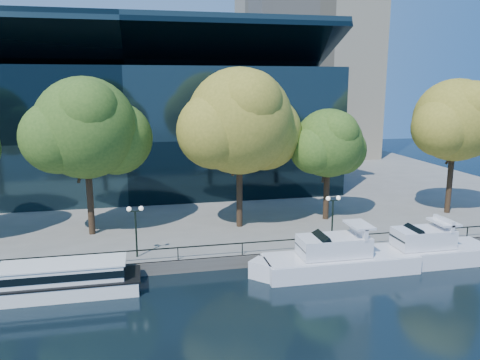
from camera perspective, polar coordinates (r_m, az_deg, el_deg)
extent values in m
plane|color=black|center=(33.79, -7.06, -13.14)|extent=(160.00, 160.00, 0.00)
cube|color=slate|center=(68.52, -9.75, 0.03)|extent=(90.00, 67.00, 1.00)
cube|color=#47443F|center=(36.39, -7.51, -10.43)|extent=(90.00, 0.25, 1.00)
cube|color=black|center=(36.06, -7.59, -8.18)|extent=(88.20, 0.08, 0.08)
cube|color=black|center=(36.23, -7.57, -8.92)|extent=(0.07, 0.07, 0.90)
cube|color=black|center=(62.93, -13.47, 5.77)|extent=(50.00, 24.00, 16.00)
cube|color=black|center=(58.72, -14.01, 14.63)|extent=(50.00, 17.14, 7.86)
cube|color=white|center=(35.13, -22.91, -12.13)|extent=(12.75, 3.10, 1.00)
cube|color=black|center=(34.94, -22.98, -11.35)|extent=(13.00, 3.16, 0.11)
cube|color=white|center=(34.64, -22.31, -10.47)|extent=(9.94, 2.54, 1.09)
cube|color=black|center=(34.62, -22.31, -10.40)|extent=(10.07, 2.60, 0.50)
cube|color=white|center=(34.43, -22.39, -9.55)|extent=(10.20, 2.66, 0.09)
cube|color=white|center=(36.97, 12.10, -9.95)|extent=(11.70, 3.34, 1.34)
cube|color=white|center=(35.11, 3.17, -10.90)|extent=(2.56, 2.56, 1.34)
cube|color=white|center=(36.73, 12.14, -8.95)|extent=(11.47, 3.28, 0.09)
cube|color=white|center=(36.22, 11.34, -7.84)|extent=(5.27, 2.51, 1.45)
cube|color=black|center=(35.63, 9.08, -7.90)|extent=(2.30, 2.41, 1.83)
cube|color=white|center=(36.70, 14.28, -5.98)|extent=(0.28, 2.61, 0.89)
cube|color=white|center=(36.57, 14.32, -5.31)|extent=(1.56, 2.61, 0.17)
cube|color=white|center=(40.73, 21.88, -8.50)|extent=(10.09, 3.14, 1.34)
cube|color=white|center=(38.24, 15.49, -9.38)|extent=(2.47, 2.47, 1.34)
cube|color=white|center=(40.50, 21.95, -7.58)|extent=(9.89, 3.08, 0.09)
cube|color=white|center=(39.98, 21.44, -6.55)|extent=(4.54, 2.35, 1.46)
cube|color=black|center=(39.25, 19.84, -6.59)|extent=(2.05, 2.26, 1.69)
cube|color=white|center=(40.63, 23.58, -4.87)|extent=(0.28, 2.45, 0.90)
cube|color=white|center=(40.60, 23.59, -4.71)|extent=(1.57, 2.45, 0.17)
cylinder|color=black|center=(43.02, -17.85, -1.46)|extent=(0.56, 0.56, 7.54)
cylinder|color=black|center=(42.62, -17.40, 2.51)|extent=(1.20, 1.81, 3.77)
cylinder|color=black|center=(42.27, -18.65, 1.98)|extent=(1.10, 1.24, 3.37)
sphere|color=#32541A|center=(42.16, -18.33, 6.05)|extent=(8.70, 8.70, 8.70)
sphere|color=#32541A|center=(43.36, -14.91, 4.94)|extent=(6.53, 6.53, 6.53)
sphere|color=#32541A|center=(41.66, -21.38, 4.87)|extent=(6.09, 6.09, 6.09)
sphere|color=#32541A|center=(40.27, -18.11, 8.00)|extent=(5.22, 5.22, 5.22)
cylinder|color=black|center=(43.12, -0.07, -0.65)|extent=(0.56, 0.56, 7.86)
cylinder|color=black|center=(42.87, 0.53, 3.47)|extent=(1.23, 1.87, 3.92)
cylinder|color=black|center=(42.24, -0.51, 2.96)|extent=(1.13, 1.28, 3.51)
sphere|color=olive|center=(42.26, -0.07, 7.18)|extent=(9.58, 9.58, 9.58)
sphere|color=olive|center=(44.36, 2.90, 5.83)|extent=(7.19, 7.19, 7.19)
sphere|color=olive|center=(40.95, -3.09, 6.01)|extent=(6.71, 6.71, 6.71)
sphere|color=olive|center=(40.39, 1.17, 9.35)|extent=(5.75, 5.75, 5.75)
cylinder|color=black|center=(46.52, 10.51, -1.09)|extent=(0.56, 0.56, 6.03)
cylinder|color=black|center=(46.43, 11.09, 1.85)|extent=(1.03, 1.52, 3.04)
cylinder|color=black|center=(45.67, 10.28, 1.44)|extent=(0.94, 1.06, 2.71)
sphere|color=#32541A|center=(45.75, 10.72, 4.44)|extent=(6.59, 6.59, 6.59)
sphere|color=#32541A|center=(47.47, 12.25, 3.64)|extent=(4.94, 4.94, 4.94)
sphere|color=#32541A|center=(44.59, 9.06, 3.68)|extent=(4.61, 4.61, 4.61)
sphere|color=#32541A|center=(44.54, 11.82, 5.70)|extent=(3.95, 3.95, 3.95)
cylinder|color=black|center=(52.42, 24.24, 0.40)|extent=(0.56, 0.56, 7.64)
cylinder|color=black|center=(52.43, 24.83, 3.68)|extent=(1.21, 1.83, 3.82)
cylinder|color=black|center=(51.53, 24.33, 3.30)|extent=(1.11, 1.26, 3.42)
sphere|color=olive|center=(51.71, 24.77, 6.64)|extent=(8.22, 8.22, 8.22)
sphere|color=olive|center=(54.13, 25.84, 5.63)|extent=(6.17, 6.17, 6.17)
sphere|color=olive|center=(49.89, 23.37, 5.90)|extent=(5.75, 5.75, 5.75)
sphere|color=olive|center=(50.57, 26.40, 8.05)|extent=(4.93, 4.93, 4.93)
cylinder|color=black|center=(36.90, -12.54, -6.50)|extent=(0.14, 0.14, 3.60)
cube|color=black|center=(36.37, -12.67, -3.73)|extent=(0.90, 0.06, 0.06)
sphere|color=white|center=(36.33, -13.39, -3.46)|extent=(0.36, 0.36, 0.36)
sphere|color=white|center=(36.31, -11.97, -3.40)|extent=(0.36, 0.36, 0.36)
cylinder|color=black|center=(39.94, 11.18, -5.04)|extent=(0.14, 0.14, 3.60)
cube|color=black|center=(39.46, 11.29, -2.46)|extent=(0.90, 0.06, 0.06)
sphere|color=white|center=(39.24, 10.70, -2.22)|extent=(0.36, 0.36, 0.36)
sphere|color=white|center=(39.59, 11.90, -2.14)|extent=(0.36, 0.36, 0.36)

